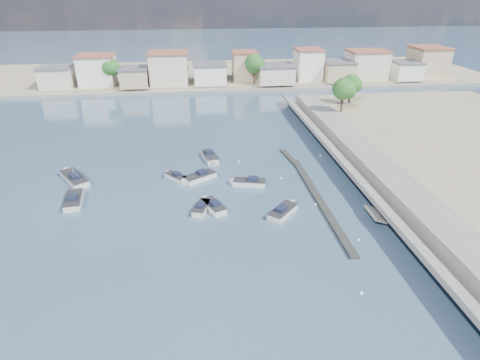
{
  "coord_description": "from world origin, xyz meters",
  "views": [
    {
      "loc": [
        -8.98,
        -35.29,
        25.9
      ],
      "look_at": [
        -3.03,
        14.44,
        1.4
      ],
      "focal_mm": 30.0,
      "sensor_mm": 36.0,
      "label": 1
    }
  ],
  "objects_px": {
    "motorboat_f": "(175,177)",
    "motorboat_g": "(210,158)",
    "motorboat_c": "(248,183)",
    "motorboat_h": "(284,211)",
    "sailboat": "(74,178)",
    "motorboat_d": "(198,178)",
    "motorboat_e": "(74,199)",
    "motorboat_b": "(202,208)",
    "motorboat_a": "(213,206)"
  },
  "relations": [
    {
      "from": "motorboat_f",
      "to": "motorboat_g",
      "type": "bearing_deg",
      "value": 50.44
    },
    {
      "from": "motorboat_c",
      "to": "motorboat_h",
      "type": "xyz_separation_m",
      "value": [
        3.42,
        -8.44,
        -0.0
      ]
    },
    {
      "from": "sailboat",
      "to": "motorboat_f",
      "type": "bearing_deg",
      "value": -5.89
    },
    {
      "from": "motorboat_c",
      "to": "motorboat_h",
      "type": "height_order",
      "value": "same"
    },
    {
      "from": "motorboat_d",
      "to": "sailboat",
      "type": "relative_size",
      "value": 0.58
    },
    {
      "from": "motorboat_e",
      "to": "motorboat_c",
      "type": "bearing_deg",
      "value": 5.29
    },
    {
      "from": "motorboat_d",
      "to": "sailboat",
      "type": "distance_m",
      "value": 18.24
    },
    {
      "from": "motorboat_b",
      "to": "motorboat_g",
      "type": "height_order",
      "value": "same"
    },
    {
      "from": "motorboat_a",
      "to": "motorboat_e",
      "type": "bearing_deg",
      "value": 167.8
    },
    {
      "from": "motorboat_c",
      "to": "motorboat_d",
      "type": "distance_m",
      "value": 7.47
    },
    {
      "from": "motorboat_e",
      "to": "motorboat_d",
      "type": "bearing_deg",
      "value": 15.91
    },
    {
      "from": "motorboat_d",
      "to": "motorboat_g",
      "type": "xyz_separation_m",
      "value": [
        2.18,
        7.36,
        0.0
      ]
    },
    {
      "from": "motorboat_a",
      "to": "motorboat_c",
      "type": "relative_size",
      "value": 0.89
    },
    {
      "from": "motorboat_b",
      "to": "motorboat_d",
      "type": "distance_m",
      "value": 8.9
    },
    {
      "from": "motorboat_b",
      "to": "motorboat_f",
      "type": "relative_size",
      "value": 1.11
    },
    {
      "from": "motorboat_c",
      "to": "motorboat_e",
      "type": "distance_m",
      "value": 23.59
    },
    {
      "from": "motorboat_c",
      "to": "motorboat_e",
      "type": "xyz_separation_m",
      "value": [
        -23.49,
        -2.18,
        -0.0
      ]
    },
    {
      "from": "motorboat_f",
      "to": "motorboat_b",
      "type": "bearing_deg",
      "value": -68.74
    },
    {
      "from": "motorboat_a",
      "to": "motorboat_e",
      "type": "relative_size",
      "value": 0.79
    },
    {
      "from": "motorboat_e",
      "to": "sailboat",
      "type": "height_order",
      "value": "sailboat"
    },
    {
      "from": "motorboat_b",
      "to": "motorboat_f",
      "type": "bearing_deg",
      "value": 111.26
    },
    {
      "from": "motorboat_d",
      "to": "motorboat_e",
      "type": "bearing_deg",
      "value": -164.09
    },
    {
      "from": "motorboat_b",
      "to": "motorboat_e",
      "type": "relative_size",
      "value": 0.7
    },
    {
      "from": "motorboat_c",
      "to": "motorboat_g",
      "type": "relative_size",
      "value": 0.93
    },
    {
      "from": "motorboat_e",
      "to": "sailboat",
      "type": "bearing_deg",
      "value": 103.72
    },
    {
      "from": "motorboat_b",
      "to": "motorboat_h",
      "type": "relative_size",
      "value": 0.87
    },
    {
      "from": "motorboat_a",
      "to": "motorboat_d",
      "type": "height_order",
      "value": "same"
    },
    {
      "from": "motorboat_f",
      "to": "motorboat_h",
      "type": "distance_m",
      "value": 18.04
    },
    {
      "from": "motorboat_d",
      "to": "motorboat_f",
      "type": "height_order",
      "value": "same"
    },
    {
      "from": "sailboat",
      "to": "motorboat_c",
      "type": "bearing_deg",
      "value": -10.46
    },
    {
      "from": "motorboat_b",
      "to": "motorboat_e",
      "type": "height_order",
      "value": "same"
    },
    {
      "from": "motorboat_b",
      "to": "motorboat_h",
      "type": "bearing_deg",
      "value": -11.47
    },
    {
      "from": "motorboat_d",
      "to": "motorboat_h",
      "type": "distance_m",
      "value": 15.14
    },
    {
      "from": "motorboat_c",
      "to": "sailboat",
      "type": "relative_size",
      "value": 0.58
    },
    {
      "from": "motorboat_a",
      "to": "motorboat_f",
      "type": "xyz_separation_m",
      "value": [
        -5.06,
        9.22,
        -0.0
      ]
    },
    {
      "from": "motorboat_f",
      "to": "motorboat_c",
      "type": "bearing_deg",
      "value": -16.68
    },
    {
      "from": "motorboat_f",
      "to": "motorboat_g",
      "type": "xyz_separation_m",
      "value": [
        5.58,
        6.75,
        0.0
      ]
    },
    {
      "from": "motorboat_d",
      "to": "sailboat",
      "type": "height_order",
      "value": "sailboat"
    },
    {
      "from": "motorboat_e",
      "to": "motorboat_f",
      "type": "relative_size",
      "value": 1.58
    },
    {
      "from": "motorboat_f",
      "to": "sailboat",
      "type": "bearing_deg",
      "value": 174.11
    },
    {
      "from": "motorboat_c",
      "to": "motorboat_h",
      "type": "distance_m",
      "value": 9.11
    },
    {
      "from": "motorboat_d",
      "to": "motorboat_g",
      "type": "relative_size",
      "value": 0.93
    },
    {
      "from": "motorboat_g",
      "to": "motorboat_f",
      "type": "bearing_deg",
      "value": -129.56
    },
    {
      "from": "motorboat_f",
      "to": "sailboat",
      "type": "distance_m",
      "value": 14.8
    },
    {
      "from": "motorboat_b",
      "to": "motorboat_f",
      "type": "xyz_separation_m",
      "value": [
        -3.7,
        9.5,
        0.0
      ]
    },
    {
      "from": "motorboat_a",
      "to": "motorboat_h",
      "type": "height_order",
      "value": "same"
    },
    {
      "from": "motorboat_a",
      "to": "motorboat_b",
      "type": "height_order",
      "value": "same"
    },
    {
      "from": "motorboat_e",
      "to": "motorboat_g",
      "type": "bearing_deg",
      "value": 32.88
    },
    {
      "from": "motorboat_b",
      "to": "motorboat_c",
      "type": "distance_m",
      "value": 9.27
    },
    {
      "from": "motorboat_a",
      "to": "motorboat_b",
      "type": "distance_m",
      "value": 1.39
    }
  ]
}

